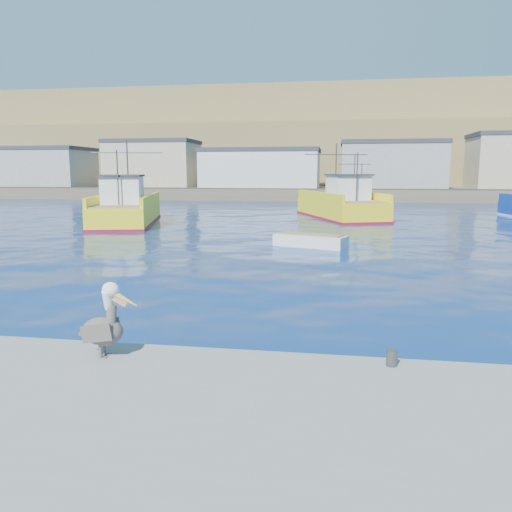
{
  "coord_description": "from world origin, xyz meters",
  "views": [
    {
      "loc": [
        1.93,
        -12.39,
        4.01
      ],
      "look_at": [
        -0.72,
        4.01,
        1.22
      ],
      "focal_mm": 35.0,
      "sensor_mm": 36.0,
      "label": 1
    }
  ],
  "objects_px": {
    "pelican": "(104,325)",
    "boat_orange": "(356,200)",
    "trawler_yellow_a": "(127,210)",
    "trawler_yellow_b": "(341,205)",
    "skiff_mid": "(310,242)"
  },
  "relations": [
    {
      "from": "pelican",
      "to": "boat_orange",
      "type": "bearing_deg",
      "value": 82.41
    },
    {
      "from": "trawler_yellow_a",
      "to": "trawler_yellow_b",
      "type": "distance_m",
      "value": 18.5
    },
    {
      "from": "boat_orange",
      "to": "trawler_yellow_a",
      "type": "bearing_deg",
      "value": -133.05
    },
    {
      "from": "trawler_yellow_a",
      "to": "trawler_yellow_b",
      "type": "xyz_separation_m",
      "value": [
        16.75,
        7.84,
        0.01
      ]
    },
    {
      "from": "skiff_mid",
      "to": "boat_orange",
      "type": "bearing_deg",
      "value": 83.36
    },
    {
      "from": "trawler_yellow_a",
      "to": "pelican",
      "type": "relative_size",
      "value": 8.79
    },
    {
      "from": "trawler_yellow_a",
      "to": "skiff_mid",
      "type": "height_order",
      "value": "trawler_yellow_a"
    },
    {
      "from": "trawler_yellow_a",
      "to": "trawler_yellow_b",
      "type": "bearing_deg",
      "value": 25.07
    },
    {
      "from": "trawler_yellow_a",
      "to": "boat_orange",
      "type": "distance_m",
      "value": 27.09
    },
    {
      "from": "trawler_yellow_b",
      "to": "skiff_mid",
      "type": "relative_size",
      "value": 3.18
    },
    {
      "from": "trawler_yellow_a",
      "to": "skiff_mid",
      "type": "bearing_deg",
      "value": -34.05
    },
    {
      "from": "trawler_yellow_b",
      "to": "pelican",
      "type": "bearing_deg",
      "value": -97.37
    },
    {
      "from": "trawler_yellow_b",
      "to": "skiff_mid",
      "type": "distance_m",
      "value": 18.08
    },
    {
      "from": "trawler_yellow_a",
      "to": "boat_orange",
      "type": "relative_size",
      "value": 1.73
    },
    {
      "from": "trawler_yellow_b",
      "to": "trawler_yellow_a",
      "type": "bearing_deg",
      "value": -154.93
    }
  ]
}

